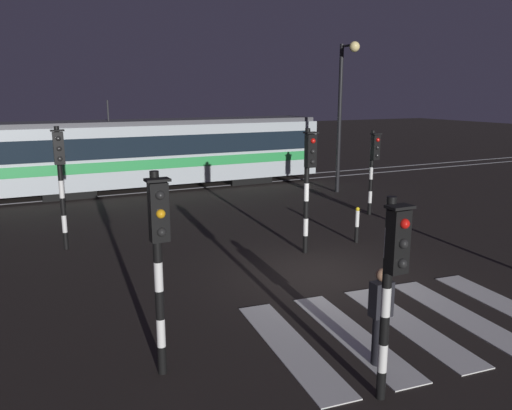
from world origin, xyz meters
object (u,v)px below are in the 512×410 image
traffic_light_kerb_mid_left (392,271)px  street_lamp_trackside_right (344,99)px  traffic_light_median_centre (308,172)px  traffic_light_corner_far_right (373,160)px  bollard_island_edge (357,225)px  traffic_light_corner_near_left (159,245)px  pedestrian_waiting_at_kerb (380,316)px  tram (161,152)px  traffic_light_corner_far_left (60,170)px

traffic_light_kerb_mid_left → street_lamp_trackside_right: bearing=57.1°
traffic_light_kerb_mid_left → traffic_light_median_centre: bearing=67.6°
traffic_light_corner_far_right → street_lamp_trackside_right: bearing=69.9°
traffic_light_corner_far_right → bollard_island_edge: 4.08m
traffic_light_corner_near_left → bollard_island_edge: size_ratio=3.01×
traffic_light_corner_far_right → traffic_light_kerb_mid_left: 12.08m
bollard_island_edge → traffic_light_kerb_mid_left: bearing=-124.1°
pedestrian_waiting_at_kerb → tram: bearing=85.8°
traffic_light_corner_far_right → bollard_island_edge: size_ratio=2.83×
traffic_light_corner_near_left → tram: tram is taller
bollard_island_edge → traffic_light_corner_near_left: bearing=-147.2°
traffic_light_median_centre → pedestrian_waiting_at_kerb: (-2.14, -5.75, -1.46)m
bollard_island_edge → traffic_light_median_centre: bearing=-172.0°
traffic_light_corner_far_right → traffic_light_median_centre: traffic_light_median_centre is taller
traffic_light_corner_far_right → street_lamp_trackside_right: size_ratio=0.48×
bollard_island_edge → tram: bearing=103.6°
traffic_light_kerb_mid_left → tram: bearing=84.1°
traffic_light_corner_far_right → pedestrian_waiting_at_kerb: traffic_light_corner_far_right is taller
traffic_light_corner_far_right → tram: bearing=121.8°
traffic_light_median_centre → traffic_light_corner_far_left: (-6.12, 3.36, 0.02)m
traffic_light_corner_near_left → traffic_light_corner_far_left: 7.89m
traffic_light_corner_near_left → traffic_light_kerb_mid_left: bearing=-37.7°
traffic_light_kerb_mid_left → traffic_light_corner_far_left: traffic_light_corner_far_left is taller
traffic_light_median_centre → bollard_island_edge: (1.94, 0.27, -1.78)m
street_lamp_trackside_right → bollard_island_edge: (-4.17, -6.74, -3.67)m
tram → traffic_light_corner_near_left: bearing=-105.9°
traffic_light_corner_far_left → traffic_light_corner_far_right: bearing=-2.2°
traffic_light_median_centre → street_lamp_trackside_right: (6.11, 7.02, 1.89)m
traffic_light_corner_near_left → pedestrian_waiting_at_kerb: traffic_light_corner_near_left is taller
traffic_light_corner_far_right → traffic_light_corner_far_left: size_ratio=0.88×
traffic_light_median_centre → tram: tram is taller
street_lamp_trackside_right → traffic_light_corner_near_left: bearing=-135.2°
traffic_light_median_centre → street_lamp_trackside_right: street_lamp_trackside_right is taller
traffic_light_median_centre → bollard_island_edge: traffic_light_median_centre is taller
traffic_light_median_centre → tram: bearing=94.1°
traffic_light_corner_far_right → traffic_light_corner_near_left: (-10.10, -7.46, 0.13)m
street_lamp_trackside_right → tram: street_lamp_trackside_right is taller
traffic_light_corner_far_left → street_lamp_trackside_right: (12.22, 3.66, 1.87)m
traffic_light_corner_far_right → traffic_light_kerb_mid_left: (-7.35, -9.58, -0.03)m
tram → bollard_island_edge: 11.87m
traffic_light_corner_near_left → bollard_island_edge: 8.98m
tram → traffic_light_kerb_mid_left: bearing=-95.9°
traffic_light_corner_near_left → traffic_light_median_centre: 7.09m
traffic_light_kerb_mid_left → bollard_island_edge: 8.47m
traffic_light_corner_far_left → pedestrian_waiting_at_kerb: (3.98, -9.11, -1.48)m
traffic_light_kerb_mid_left → pedestrian_waiting_at_kerb: 1.58m
traffic_light_corner_far_left → traffic_light_corner_near_left: bearing=-85.4°
traffic_light_corner_far_left → bollard_island_edge: 8.81m
street_lamp_trackside_right → pedestrian_waiting_at_kerb: street_lamp_trackside_right is taller
pedestrian_waiting_at_kerb → traffic_light_corner_far_right: bearing=52.2°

